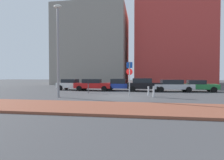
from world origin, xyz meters
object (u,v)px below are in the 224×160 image
(street_lamp, at_px, (58,44))
(parked_car_green, at_px, (197,86))
(parked_car_white, at_px, (72,84))
(traffic_bollard_near, at_px, (148,91))
(traffic_bollard_mid, at_px, (154,92))
(parked_car_silver, at_px, (173,85))
(parking_meter, at_px, (88,85))
(parking_sign_post, at_px, (129,74))
(parked_car_blue, at_px, (121,85))
(parked_car_red, at_px, (93,85))
(parked_car_black, at_px, (144,84))

(street_lamp, bearing_deg, parked_car_green, 29.56)
(parked_car_white, relative_size, traffic_bollard_near, 4.58)
(street_lamp, distance_m, traffic_bollard_mid, 9.36)
(parked_car_silver, relative_size, parking_meter, 3.43)
(parking_sign_post, bearing_deg, traffic_bollard_mid, -15.43)
(parked_car_white, relative_size, street_lamp, 0.51)
(parking_sign_post, bearing_deg, parking_meter, 157.65)
(parked_car_silver, relative_size, parked_car_green, 1.05)
(parked_car_green, relative_size, parking_meter, 3.28)
(parked_car_white, xyz_separation_m, parked_car_blue, (6.39, 0.00, 0.00))
(parking_meter, bearing_deg, parked_car_red, 97.36)
(parking_meter, distance_m, traffic_bollard_mid, 7.15)
(parked_car_white, xyz_separation_m, parked_car_silver, (12.63, -0.47, 0.00))
(parked_car_white, xyz_separation_m, parking_meter, (3.32, -3.93, 0.12))
(parked_car_red, distance_m, parked_car_blue, 3.54)
(parked_car_red, bearing_deg, parking_sign_post, -46.97)
(parked_car_black, xyz_separation_m, parked_car_green, (6.25, 0.50, -0.11))
(parked_car_green, xyz_separation_m, traffic_bollard_near, (-5.92, -5.30, -0.27))
(parked_car_white, height_order, parked_car_silver, parked_car_white)
(parked_car_green, relative_size, parking_sign_post, 1.37)
(parked_car_black, bearing_deg, parked_car_white, 176.79)
(parked_car_blue, bearing_deg, parked_car_white, -179.98)
(parking_sign_post, xyz_separation_m, parking_meter, (-4.53, 1.86, -1.14))
(parked_car_silver, bearing_deg, parked_car_red, 179.89)
(parked_car_blue, bearing_deg, street_lamp, -120.56)
(parking_meter, height_order, street_lamp, street_lamp)
(street_lamp, distance_m, traffic_bollard_near, 9.25)
(parked_car_black, height_order, parking_meter, parked_car_black)
(parked_car_white, distance_m, parking_sign_post, 9.83)
(parked_car_green, distance_m, parking_sign_post, 9.69)
(parked_car_blue, relative_size, parked_car_black, 1.03)
(parked_car_silver, relative_size, street_lamp, 0.57)
(parked_car_white, bearing_deg, parked_car_black, -3.21)
(parking_sign_post, height_order, traffic_bollard_mid, parking_sign_post)
(parked_car_silver, bearing_deg, street_lamp, -145.93)
(parked_car_white, relative_size, parked_car_red, 0.88)
(parking_meter, bearing_deg, traffic_bollard_near, -12.45)
(parked_car_blue, relative_size, parked_car_green, 0.97)
(parked_car_white, bearing_deg, street_lamp, -77.28)
(parked_car_red, relative_size, street_lamp, 0.58)
(parked_car_blue, distance_m, parked_car_silver, 6.26)
(parked_car_black, relative_size, parked_car_silver, 0.90)
(parked_car_blue, xyz_separation_m, traffic_bollard_mid, (3.63, -6.39, -0.26))
(parked_car_red, distance_m, parked_car_green, 12.66)
(parking_sign_post, relative_size, traffic_bollard_near, 3.58)
(parked_car_white, bearing_deg, traffic_bollard_mid, -32.51)
(parked_car_green, xyz_separation_m, street_lamp, (-13.76, -7.81, 3.95))
(parked_car_blue, bearing_deg, parked_car_red, -172.55)
(parked_car_red, xyz_separation_m, parking_sign_post, (4.98, -5.33, 1.25))
(parked_car_silver, xyz_separation_m, street_lamp, (-10.86, -7.35, 3.92))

